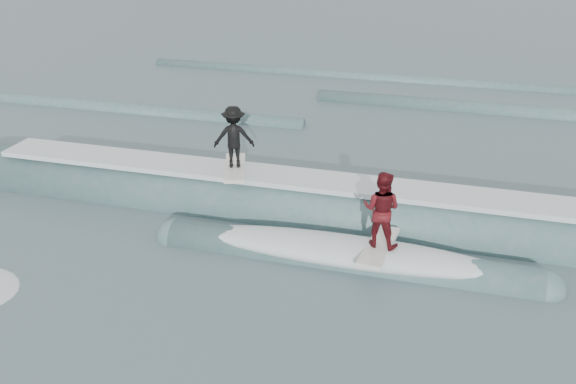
# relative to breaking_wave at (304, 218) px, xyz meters

# --- Properties ---
(ground) EXTENTS (160.00, 160.00, 0.00)m
(ground) POSITION_rel_breaking_wave_xyz_m (-0.25, -6.44, -0.04)
(ground) COLOR #3D5359
(ground) RESTS_ON ground
(breaking_wave) EXTENTS (23.54, 3.84, 2.11)m
(breaking_wave) POSITION_rel_breaking_wave_xyz_m (0.00, 0.00, 0.00)
(breaking_wave) COLOR #3B6464
(breaking_wave) RESTS_ON ground
(surfer_black) EXTENTS (1.26, 2.07, 1.82)m
(surfer_black) POSITION_rel_breaking_wave_xyz_m (-2.07, 0.31, 1.97)
(surfer_black) COLOR silver
(surfer_black) RESTS_ON ground
(surfer_red) EXTENTS (0.99, 2.04, 1.94)m
(surfer_red) POSITION_rel_breaking_wave_xyz_m (2.32, -1.89, 1.38)
(surfer_red) COLOR silver
(surfer_red) RESTS_ON ground
(far_swells) EXTENTS (43.66, 8.65, 0.80)m
(far_swells) POSITION_rel_breaking_wave_xyz_m (-0.82, 11.22, -0.04)
(far_swells) COLOR #3B6464
(far_swells) RESTS_ON ground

